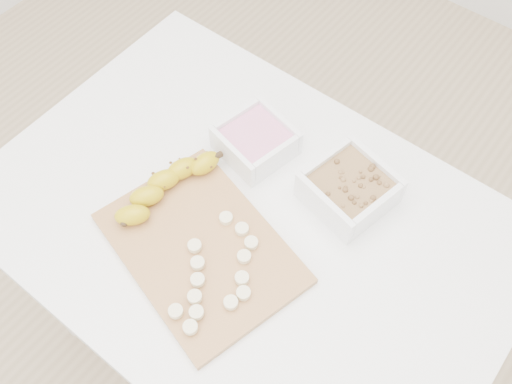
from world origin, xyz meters
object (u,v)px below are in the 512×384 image
Objects in this scene: bowl_yogurt at (256,140)px; cutting_board at (201,248)px; banana at (165,187)px; bowl_granola at (349,188)px; table at (247,243)px.

cutting_board is (0.06, -0.24, -0.02)m from bowl_yogurt.
banana is at bearing -108.64° from bowl_yogurt.
bowl_granola is at bearing 59.94° from cutting_board.
bowl_yogurt is 0.25m from cutting_board.
cutting_board is (-0.03, -0.10, 0.10)m from table.
banana is (-0.13, 0.05, 0.03)m from cutting_board.
table is 6.35× the size of bowl_yogurt.
cutting_board is 1.58× the size of banana.
bowl_granola is at bearing 4.82° from bowl_yogurt.
table is 2.80× the size of cutting_board.
bowl_yogurt is at bearing 92.58° from banana.
bowl_yogurt is at bearing 121.72° from table.
bowl_yogurt is at bearing 104.19° from cutting_board.
bowl_granola is 0.77× the size of banana.
bowl_yogurt reaches higher than table.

